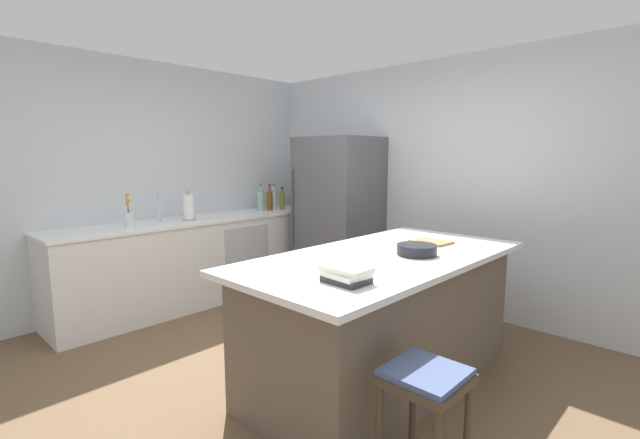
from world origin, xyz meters
TOP-DOWN VIEW (x-y plane):
  - ground_plane at (0.00, 0.00)m, footprint 7.20×7.20m
  - wall_rear at (0.00, 2.25)m, footprint 6.00×0.10m
  - wall_left at (-2.45, 0.00)m, footprint 0.10×6.00m
  - counter_run_left at (-2.08, 0.54)m, footprint 0.67×3.15m
  - kitchen_island at (0.43, 0.46)m, footprint 1.10×2.22m
  - refrigerator at (-1.19, 1.83)m, footprint 0.85×0.77m
  - bar_stool at (1.18, -0.26)m, footprint 0.36×0.36m
  - sink_faucet at (-2.13, 0.10)m, footprint 0.15×0.05m
  - flower_vase at (-2.00, -0.27)m, footprint 0.09×0.09m
  - paper_towel_roll at (-2.05, 0.39)m, footprint 0.14×0.14m
  - wine_bottle at (-2.03, 2.00)m, footprint 0.08×0.08m
  - hot_sauce_bottle at (-1.98, 1.90)m, footprint 0.05×0.05m
  - syrup_bottle at (-2.15, 1.80)m, footprint 0.06×0.06m
  - olive_oil_bottle at (-2.05, 1.72)m, footprint 0.06×0.06m
  - soda_bottle at (-2.10, 1.62)m, footprint 0.07×0.07m
  - whiskey_bottle at (-2.08, 1.53)m, footprint 0.07×0.07m
  - gin_bottle at (-2.13, 1.43)m, footprint 0.08×0.08m
  - cookbook_stack at (0.68, -0.23)m, footprint 0.26×0.20m
  - mixing_bowl at (0.60, 0.61)m, footprint 0.28×0.28m
  - cutting_board at (0.46, 1.06)m, footprint 0.31×0.24m

SIDE VIEW (x-z plane):
  - ground_plane at x=0.00m, z-range 0.00..0.00m
  - counter_run_left at x=-2.08m, z-range 0.00..0.93m
  - kitchen_island at x=0.43m, z-range 0.01..0.93m
  - bar_stool at x=1.18m, z-range 0.20..0.82m
  - refrigerator at x=-1.19m, z-range 0.00..1.82m
  - cutting_board at x=0.46m, z-range 0.93..0.95m
  - mixing_bowl at x=0.60m, z-range 0.93..1.00m
  - cookbook_stack at x=0.68m, z-range 0.93..1.02m
  - hot_sauce_bottle at x=-1.98m, z-range 0.91..1.13m
  - flower_vase at x=-2.00m, z-range 0.86..1.19m
  - syrup_bottle at x=-2.15m, z-range 0.90..1.18m
  - olive_oil_bottle at x=-2.05m, z-range 0.91..1.18m
  - soda_bottle at x=-2.10m, z-range 0.90..1.22m
  - whiskey_bottle at x=-2.08m, z-range 0.89..1.23m
  - gin_bottle at x=-2.13m, z-range 0.90..1.22m
  - paper_towel_roll at x=-2.05m, z-range 0.91..1.22m
  - wine_bottle at x=-2.03m, z-range 0.90..1.23m
  - sink_faucet at x=-2.13m, z-range 0.94..1.24m
  - wall_rear at x=0.00m, z-range 0.00..2.60m
  - wall_left at x=-2.45m, z-range 0.00..2.60m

